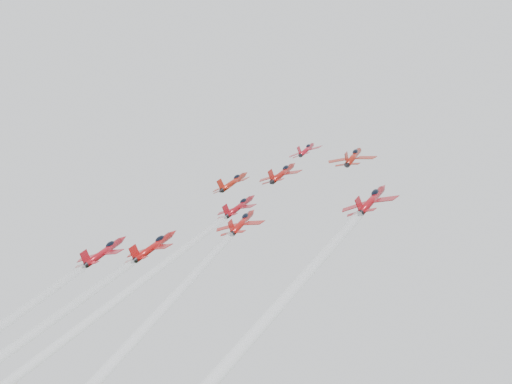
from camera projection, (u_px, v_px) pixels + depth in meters
The scene contains 7 objects.
jet_lead at pixel (307, 149), 148.86m from camera, with size 8.53×10.43×8.14m.
jet_row2_left at pixel (234, 182), 140.44m from camera, with size 9.73×11.89×9.29m.
jet_row2_center at pixel (283, 173), 132.49m from camera, with size 9.86×12.06×9.41m.
jet_row2_right at pixel (353, 157), 125.40m from camera, with size 9.69×11.85×9.25m.
jet_center at pixel (103, 319), 82.12m from camera, with size 8.37×72.91×56.48m.
jet_rear_right at pixel (78, 368), 69.61m from camera, with size 8.66×75.43×58.43m.
jet_rear_farright at pixel (246, 372), 56.57m from camera, with size 9.03×78.65×60.93m.
Camera 1 is at (58.85, -96.09, 98.29)m, focal length 45.00 mm.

